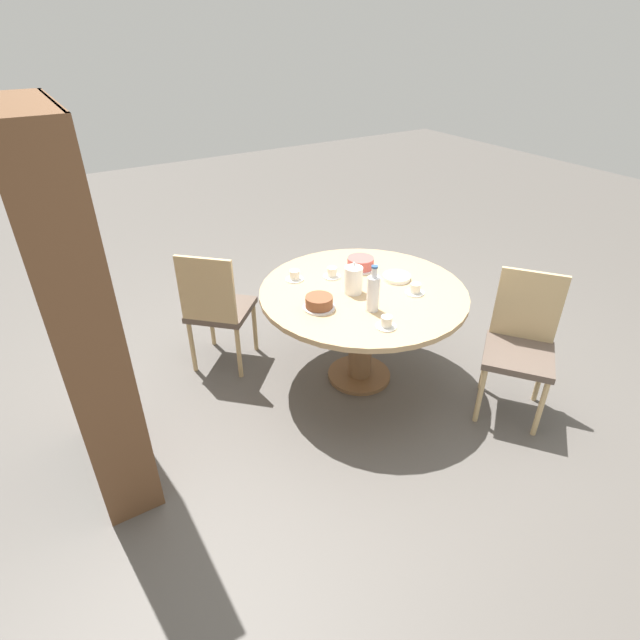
% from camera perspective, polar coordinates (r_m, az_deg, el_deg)
% --- Properties ---
extents(ground_plane, '(14.00, 14.00, 0.00)m').
position_cam_1_polar(ground_plane, '(3.73, 4.47, -6.42)').
color(ground_plane, '#56514C').
extents(dining_table, '(1.39, 1.39, 0.72)m').
position_cam_1_polar(dining_table, '(3.40, 4.87, 1.47)').
color(dining_table, brown).
rests_on(dining_table, ground_plane).
extents(chair_a, '(0.59, 0.59, 0.95)m').
position_cam_1_polar(chair_a, '(3.42, 21.96, -2.43)').
color(chair_a, tan).
rests_on(chair_a, ground_plane).
extents(chair_b, '(0.59, 0.59, 0.95)m').
position_cam_1_polar(chair_b, '(3.64, -11.69, 1.44)').
color(chair_b, tan).
rests_on(chair_b, ground_plane).
extents(bookshelf, '(0.83, 0.28, 2.00)m').
position_cam_1_polar(bookshelf, '(2.72, -25.39, 0.08)').
color(bookshelf, brown).
rests_on(bookshelf, ground_plane).
extents(coffee_pot, '(0.12, 0.12, 0.22)m').
position_cam_1_polar(coffee_pot, '(3.26, 3.84, 4.71)').
color(coffee_pot, white).
rests_on(coffee_pot, dining_table).
extents(water_bottle, '(0.08, 0.08, 0.30)m').
position_cam_1_polar(water_bottle, '(3.05, 6.09, 3.15)').
color(water_bottle, silver).
rests_on(water_bottle, dining_table).
extents(cake_main, '(0.22, 0.22, 0.09)m').
position_cam_1_polar(cake_main, '(3.61, 4.65, 6.44)').
color(cake_main, silver).
rests_on(cake_main, dining_table).
extents(cake_second, '(0.20, 0.20, 0.08)m').
position_cam_1_polar(cake_second, '(3.09, -0.11, 1.98)').
color(cake_second, silver).
rests_on(cake_second, dining_table).
extents(cup_a, '(0.12, 0.12, 0.07)m').
position_cam_1_polar(cup_a, '(3.49, 1.38, 5.36)').
color(cup_a, silver).
rests_on(cup_a, dining_table).
extents(cup_b, '(0.12, 0.12, 0.07)m').
position_cam_1_polar(cup_b, '(3.33, 10.82, 3.44)').
color(cup_b, silver).
rests_on(cup_b, dining_table).
extents(cup_c, '(0.12, 0.12, 0.07)m').
position_cam_1_polar(cup_c, '(2.93, 7.59, -0.32)').
color(cup_c, silver).
rests_on(cup_c, dining_table).
extents(cup_d, '(0.12, 0.12, 0.07)m').
position_cam_1_polar(cup_d, '(3.45, -2.93, 5.04)').
color(cup_d, silver).
rests_on(cup_d, dining_table).
extents(plate_stack, '(0.19, 0.19, 0.03)m').
position_cam_1_polar(plate_stack, '(3.50, 8.76, 4.86)').
color(plate_stack, white).
rests_on(plate_stack, dining_table).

